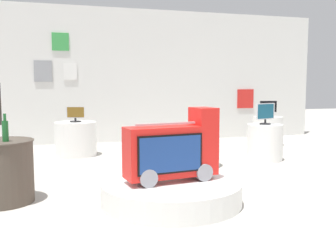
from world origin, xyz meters
name	(u,v)px	position (x,y,z in m)	size (l,w,h in m)	color
ground_plane	(192,192)	(0.00, 0.00, 0.00)	(30.00, 30.00, 0.00)	#B2ADA3
back_wall_display	(128,76)	(0.00, 4.79, 1.63)	(10.16, 0.13, 3.26)	silver
main_display_pedestal	(171,192)	(-0.40, -0.36, 0.13)	(1.68, 1.68, 0.26)	white
novelty_firetruck_tv	(173,152)	(-0.37, -0.36, 0.62)	(1.14, 0.52, 0.86)	gray
display_pedestal_left_rear	(200,147)	(0.66, 1.47, 0.34)	(0.67, 0.67, 0.67)	white
tv_on_left_rear	(200,117)	(0.66, 1.46, 0.86)	(0.43, 0.19, 0.35)	black
display_pedestal_center_rear	(76,139)	(-1.35, 3.14, 0.34)	(0.81, 0.81, 0.67)	white
tv_on_center_rear	(75,114)	(-1.35, 3.13, 0.83)	(0.36, 0.22, 0.31)	black
display_pedestal_right_rear	(265,142)	(2.03, 1.68, 0.34)	(0.66, 0.66, 0.67)	white
tv_on_right_rear	(265,113)	(2.03, 1.68, 0.89)	(0.45, 0.20, 0.39)	black
display_pedestal_far_right	(268,131)	(3.02, 3.26, 0.34)	(0.68, 0.68, 0.67)	white
tv_on_far_right	(268,108)	(3.02, 3.25, 0.88)	(0.39, 0.18, 0.37)	black
side_table_round	(2,171)	(-2.33, 0.20, 0.38)	(0.75, 0.75, 0.75)	#4C4238
bottle_on_side_table	(5,130)	(-2.26, 0.09, 0.88)	(0.07, 0.07, 0.32)	#195926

